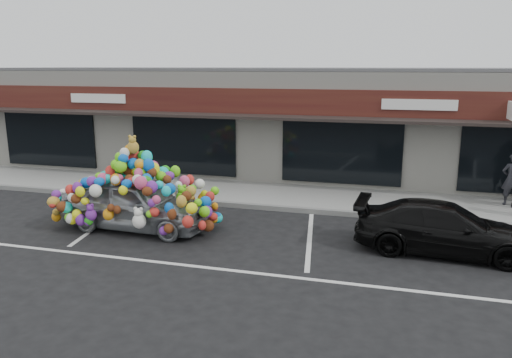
# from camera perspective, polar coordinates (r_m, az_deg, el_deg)

# --- Properties ---
(ground) EXTENTS (90.00, 90.00, 0.00)m
(ground) POSITION_cam_1_polar(r_m,az_deg,el_deg) (13.68, -5.70, -6.03)
(ground) COLOR black
(ground) RESTS_ON ground
(shop_building) EXTENTS (24.00, 7.20, 4.31)m
(shop_building) POSITION_cam_1_polar(r_m,az_deg,el_deg) (21.15, 2.47, 6.76)
(shop_building) COLOR silver
(shop_building) RESTS_ON ground
(sidewalk) EXTENTS (26.00, 3.00, 0.15)m
(sidewalk) POSITION_cam_1_polar(r_m,az_deg,el_deg) (17.29, -0.94, -1.67)
(sidewalk) COLOR gray
(sidewalk) RESTS_ON ground
(kerb) EXTENTS (26.00, 0.18, 0.16)m
(kerb) POSITION_cam_1_polar(r_m,az_deg,el_deg) (15.91, -2.47, -2.98)
(kerb) COLOR slate
(kerb) RESTS_ON ground
(parking_stripe_left) EXTENTS (0.73, 4.37, 0.01)m
(parking_stripe_left) POSITION_cam_1_polar(r_m,az_deg,el_deg) (15.25, -16.75, -4.51)
(parking_stripe_left) COLOR silver
(parking_stripe_left) RESTS_ON ground
(parking_stripe_mid) EXTENTS (0.73, 4.37, 0.01)m
(parking_stripe_mid) POSITION_cam_1_polar(r_m,az_deg,el_deg) (13.16, 6.14, -6.80)
(parking_stripe_mid) COLOR silver
(parking_stripe_mid) RESTS_ON ground
(lane_line) EXTENTS (14.00, 0.12, 0.01)m
(lane_line) POSITION_cam_1_polar(r_m,az_deg,el_deg) (11.05, -0.21, -10.69)
(lane_line) COLOR silver
(lane_line) RESTS_ON ground
(toy_car) EXTENTS (3.01, 4.50, 2.58)m
(toy_car) POSITION_cam_1_polar(r_m,az_deg,el_deg) (14.05, -13.53, -2.10)
(toy_car) COLOR gray
(toy_car) RESTS_ON ground
(black_sedan) EXTENTS (1.98, 4.30, 1.22)m
(black_sedan) POSITION_cam_1_polar(r_m,az_deg,el_deg) (12.81, 20.71, -5.30)
(black_sedan) COLOR black
(black_sedan) RESTS_ON ground
(pedestrian_a) EXTENTS (0.64, 0.45, 1.65)m
(pedestrian_a) POSITION_cam_1_polar(r_m,az_deg,el_deg) (17.34, 27.19, -0.02)
(pedestrian_a) COLOR black
(pedestrian_a) RESTS_ON sidewalk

